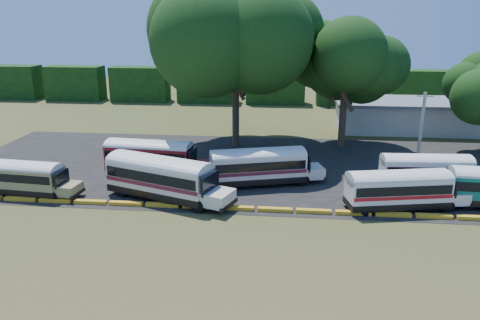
# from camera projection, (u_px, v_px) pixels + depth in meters

# --- Properties ---
(ground) EXTENTS (160.00, 160.00, 0.00)m
(ground) POSITION_uv_depth(u_px,v_px,m) (255.00, 216.00, 35.74)
(ground) COLOR #2D4416
(ground) RESTS_ON ground
(asphalt_strip) EXTENTS (64.00, 24.00, 0.02)m
(asphalt_strip) POSITION_uv_depth(u_px,v_px,m) (274.00, 168.00, 47.04)
(asphalt_strip) COLOR black
(asphalt_strip) RESTS_ON ground
(curb) EXTENTS (53.70, 0.45, 0.30)m
(curb) POSITION_uv_depth(u_px,v_px,m) (256.00, 209.00, 36.65)
(curb) COLOR orange
(curb) RESTS_ON ground
(terminal_building) EXTENTS (19.00, 9.00, 4.00)m
(terminal_building) POSITION_uv_depth(u_px,v_px,m) (407.00, 115.00, 61.84)
(terminal_building) COLOR beige
(terminal_building) RESTS_ON ground
(treeline_backdrop) EXTENTS (130.00, 4.00, 6.00)m
(treeline_backdrop) POSITION_uv_depth(u_px,v_px,m) (276.00, 86.00, 80.44)
(treeline_backdrop) COLOR black
(treeline_backdrop) RESTS_ON ground
(bus_beige) EXTENTS (9.21, 3.05, 2.97)m
(bus_beige) POSITION_uv_depth(u_px,v_px,m) (22.00, 176.00, 39.46)
(bus_beige) COLOR black
(bus_beige) RESTS_ON ground
(bus_red) EXTENTS (10.23, 3.30, 3.31)m
(bus_red) POSITION_uv_depth(u_px,v_px,m) (151.00, 155.00, 44.81)
(bus_red) COLOR black
(bus_red) RESTS_ON ground
(bus_cream_west) EXTENTS (11.34, 6.41, 3.65)m
(bus_cream_west) POSITION_uv_depth(u_px,v_px,m) (162.00, 176.00, 38.43)
(bus_cream_west) COLOR black
(bus_cream_west) RESTS_ON ground
(bus_cream_east) EXTENTS (10.60, 5.36, 3.39)m
(bus_cream_east) POSITION_uv_depth(u_px,v_px,m) (260.00, 164.00, 41.77)
(bus_cream_east) COLOR black
(bus_cream_east) RESTS_ON ground
(bus_white_red) EXTENTS (9.97, 4.33, 3.18)m
(bus_white_red) POSITION_uv_depth(u_px,v_px,m) (400.00, 188.00, 36.47)
(bus_white_red) COLOR black
(bus_white_red) RESTS_ON ground
(bus_white_blue) EXTENTS (9.46, 2.83, 3.07)m
(bus_white_blue) POSITION_uv_depth(u_px,v_px,m) (428.00, 169.00, 41.07)
(bus_white_blue) COLOR black
(bus_white_blue) RESTS_ON ground
(tree_west) EXTENTS (15.23, 15.23, 18.13)m
(tree_west) POSITION_uv_depth(u_px,v_px,m) (235.00, 36.00, 51.35)
(tree_west) COLOR #39281C
(tree_west) RESTS_ON ground
(tree_center) EXTENTS (10.18, 10.18, 13.75)m
(tree_center) POSITION_uv_depth(u_px,v_px,m) (346.00, 60.00, 51.66)
(tree_center) COLOR #39281C
(tree_center) RESTS_ON ground
(utility_pole) EXTENTS (1.60, 0.30, 7.45)m
(utility_pole) POSITION_uv_depth(u_px,v_px,m) (421.00, 128.00, 46.83)
(utility_pole) COLOR #98968A
(utility_pole) RESTS_ON ground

